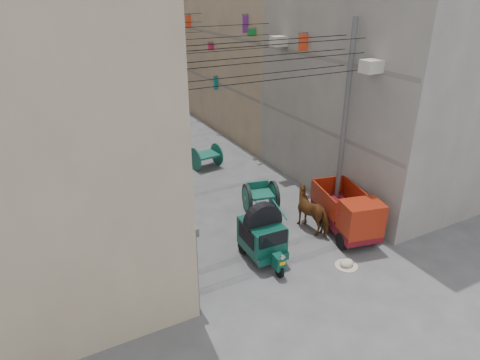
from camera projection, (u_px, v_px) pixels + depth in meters
ground at (371, 335)px, 12.12m from camera, size 140.00×140.00×0.00m
building_row_right at (184, 12)px, 40.11m from camera, size 8.00×62.00×14.00m
end_cap_building at (53, 1)px, 62.21m from camera, size 22.00×10.00×13.00m
shutters_left at (132, 179)px, 18.12m from camera, size 0.18×14.40×2.88m
signboards at (142, 77)px, 28.00m from camera, size 8.22×40.52×5.67m
ac_units at (326, 29)px, 16.67m from camera, size 0.70×6.55×3.35m
utility_poles at (165, 81)px, 24.04m from camera, size 7.40×22.20×8.00m
overhead_cables at (178, 34)px, 20.79m from camera, size 7.40×22.52×1.12m
auto_rickshaw at (263, 234)px, 15.09m from camera, size 1.43×2.40×1.67m
tonga_cart at (261, 197)px, 18.43m from camera, size 1.72×3.05×1.30m
mini_truck at (350, 216)px, 16.43m from camera, size 2.18×3.57×1.87m
second_cart at (206, 156)px, 22.76m from camera, size 1.51×1.36×1.23m
feed_sack at (347, 263)px, 15.01m from camera, size 0.50×0.40×0.25m
horse at (314, 210)px, 17.06m from camera, size 1.25×2.06×1.62m
distant_car_white at (113, 101)px, 33.46m from camera, size 2.20×3.57×1.13m
distant_car_grey at (111, 79)px, 41.05m from camera, size 2.07×3.52×1.10m
distant_car_green at (80, 74)px, 43.18m from camera, size 1.82×4.37×1.26m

